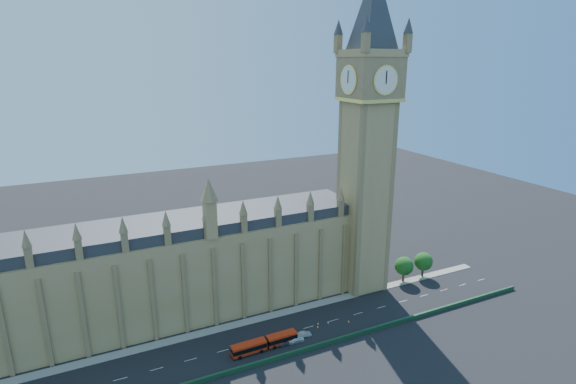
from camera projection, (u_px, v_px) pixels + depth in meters
name	position (u px, v px, depth m)	size (l,w,h in m)	color
ground	(267.00, 339.00, 115.94)	(400.00, 400.00, 0.00)	black
palace_westminster	(150.00, 274.00, 120.88)	(120.00, 20.00, 28.00)	#9E814C
elizabeth_tower	(368.00, 113.00, 128.35)	(20.59, 20.59, 105.00)	#9E814C
bridge_parapet	(282.00, 356.00, 107.96)	(160.00, 0.60, 1.20)	#1E4C2D
kerb_north	(254.00, 320.00, 124.16)	(160.00, 3.00, 0.16)	gray
tree_east_near	(404.00, 265.00, 144.53)	(6.00, 6.00, 8.50)	#382619
tree_east_far	(424.00, 261.00, 147.81)	(6.00, 6.00, 8.50)	#382619
red_bus	(265.00, 344.00, 111.34)	(17.19, 2.95, 2.92)	red
car_grey	(286.00, 342.00, 113.40)	(1.75, 4.35, 1.48)	#464A4E
car_silver	(304.00, 334.00, 116.73)	(1.36, 3.89, 1.28)	#ACB0B4
car_white	(296.00, 339.00, 114.44)	(1.88, 4.63, 1.34)	silver
cone_a	(318.00, 327.00, 120.21)	(0.54, 0.54, 0.70)	black
cone_b	(318.00, 324.00, 121.88)	(0.44, 0.44, 0.65)	black
cone_c	(328.00, 323.00, 122.38)	(0.55, 0.55, 0.71)	black
cone_d	(349.00, 322.00, 122.82)	(0.52, 0.52, 0.72)	black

